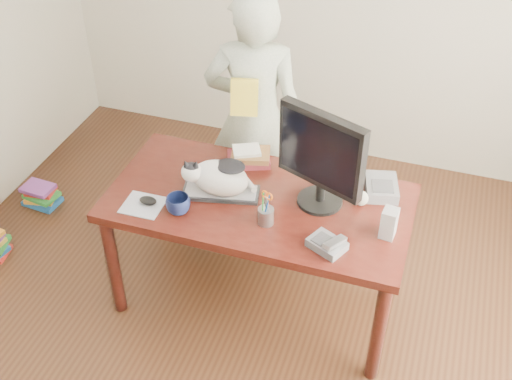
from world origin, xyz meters
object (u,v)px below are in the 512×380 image
at_px(desk, 263,211).
at_px(mouse, 148,201).
at_px(speaker, 389,223).
at_px(person, 254,117).
at_px(monitor, 321,156).
at_px(keyboard, 221,192).
at_px(book_pile_b, 41,195).
at_px(cat, 218,177).
at_px(pen_cup, 266,214).
at_px(phone, 328,244).
at_px(book_stack, 249,156).
at_px(baseball, 361,198).
at_px(calculator, 381,187).
at_px(coffee_mug, 178,205).

distance_m(desk, mouse, 0.64).
distance_m(speaker, person, 1.19).
relative_size(desk, monitor, 2.91).
distance_m(keyboard, book_pile_b, 1.71).
height_order(cat, pen_cup, cat).
bearing_deg(phone, person, 152.21).
bearing_deg(person, book_stack, 91.30).
relative_size(baseball, calculator, 0.31).
bearing_deg(person, baseball, 132.22).
xyz_separation_m(desk, pen_cup, (0.09, -0.25, 0.20)).
distance_m(keyboard, monitor, 0.60).
relative_size(keyboard, coffee_mug, 3.44).
bearing_deg(pen_cup, coffee_mug, -172.27).
bearing_deg(book_pile_b, desk, -8.97).
bearing_deg(mouse, pen_cup, 3.23).
relative_size(desk, speaker, 9.95).
distance_m(mouse, book_stack, 0.64).
relative_size(pen_cup, book_stack, 0.73).
relative_size(desk, keyboard, 3.73).
distance_m(mouse, coffee_mug, 0.18).
distance_m(calculator, person, 0.94).
distance_m(phone, book_stack, 0.80).
relative_size(keyboard, phone, 2.04).
distance_m(cat, book_stack, 0.34).
bearing_deg(calculator, person, 140.92).
distance_m(monitor, speaker, 0.47).
bearing_deg(mouse, book_pile_b, 153.00).
bearing_deg(desk, person, 113.11).
height_order(coffee_mug, phone, coffee_mug).
bearing_deg(mouse, calculator, 21.63).
height_order(pen_cup, coffee_mug, pen_cup).
height_order(keyboard, cat, cat).
bearing_deg(coffee_mug, cat, 54.97).
distance_m(mouse, baseball, 1.11).
relative_size(monitor, coffee_mug, 4.40).
bearing_deg(monitor, phone, -45.10).
bearing_deg(person, book_pile_b, -1.10).
xyz_separation_m(cat, coffee_mug, (-0.14, -0.20, -0.07)).
bearing_deg(speaker, baseball, 137.12).
distance_m(cat, speaker, 0.91).
bearing_deg(book_pile_b, baseball, -5.68).
relative_size(coffee_mug, phone, 0.60).
bearing_deg(baseball, cat, -167.99).
xyz_separation_m(keyboard, pen_cup, (0.30, -0.14, 0.05)).
bearing_deg(monitor, calculator, 56.99).
relative_size(keyboard, cat, 1.09).
bearing_deg(desk, baseball, 5.49).
height_order(mouse, coffee_mug, coffee_mug).
distance_m(mouse, person, 0.93).
xyz_separation_m(keyboard, speaker, (0.89, -0.05, 0.07)).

